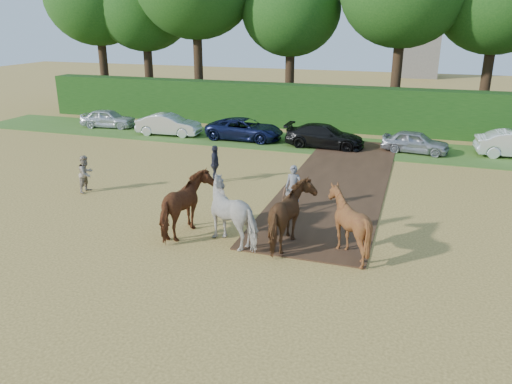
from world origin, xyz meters
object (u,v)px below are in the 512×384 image
object	(u,v)px
spectator_far	(215,164)
parked_cars	(389,139)
spectator_near	(86,174)
plough_team	(265,214)

from	to	relation	value
spectator_far	parked_cars	size ratio (longest dim) A/B	0.04
spectator_near	plough_team	size ratio (longest dim) A/B	0.23
spectator_far	plough_team	distance (m)	7.14
spectator_near	spectator_far	world-z (taller)	spectator_far
plough_team	parked_cars	size ratio (longest dim) A/B	0.18
spectator_near	spectator_far	xyz separation A→B (m)	(4.89, 3.08, 0.05)
spectator_near	plough_team	bearing A→B (deg)	-103.70
spectator_far	parked_cars	distance (m)	11.36
spectator_far	plough_team	size ratio (longest dim) A/B	0.25
spectator_far	plough_team	world-z (taller)	plough_team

